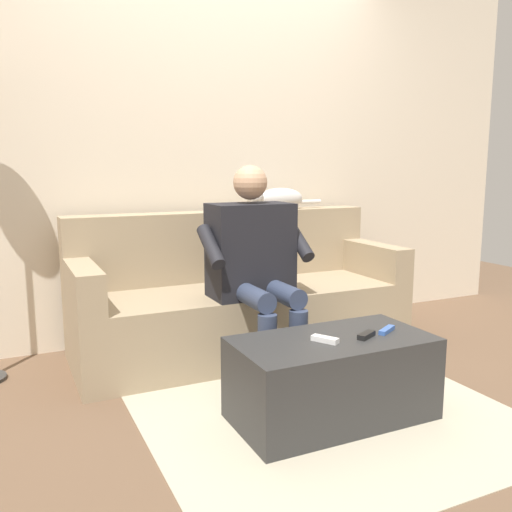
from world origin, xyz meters
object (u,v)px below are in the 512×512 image
Objects in this scene: remote_black at (366,335)px; person_solo_seated at (255,257)px; remote_white at (325,339)px; cat_on_backrest at (275,198)px; remote_blue at (387,330)px; coffee_table at (332,378)px; couch at (238,301)px.

person_solo_seated is at bearing 76.97° from remote_black.
remote_white is 0.20m from remote_black.
cat_on_backrest is 4.44× the size of remote_blue.
person_solo_seated reaches higher than remote_black.
coffee_table is at bearing 143.10° from remote_blue.
cat_on_backrest reaches higher than couch.
person_solo_seated reaches higher than couch.
remote_white is at bearing 149.47° from remote_blue.
coffee_table is 7.00× the size of remote_blue.
coffee_table is 0.25m from remote_black.
couch is 1.15m from remote_blue.
couch is 2.26× the size of coffee_table.
couch is 0.77m from cat_on_backrest.
coffee_table is 1.58× the size of cat_on_backrest.
remote_white is at bearing 89.56° from person_solo_seated.
remote_black is at bearing 160.99° from remote_blue.
couch is 18.33× the size of remote_black.
cat_on_backrest is at bearing 131.58° from remote_white.
coffee_table is 8.12× the size of remote_black.
coffee_table is 1.56m from cat_on_backrest.
person_solo_seated is (0.06, 0.37, 0.34)m from couch.
remote_blue is (-0.28, 0.03, 0.20)m from coffee_table.
cat_on_backrest is at bearing -125.97° from person_solo_seated.
remote_white is at bearing 71.81° from cat_on_backrest.
person_solo_seated is (0.06, -0.71, 0.46)m from coffee_table.
couch is 0.50m from person_solo_seated.
remote_black is at bearing 51.67° from remote_white.
remote_blue is 1.16× the size of remote_black.
couch is 1.15m from remote_black.
remote_black is (-0.14, 1.14, 0.09)m from couch.
remote_white reaches higher than remote_blue.
remote_black is (-0.20, 0.77, -0.25)m from person_solo_seated.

